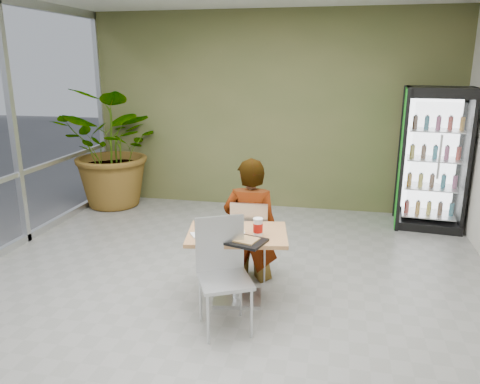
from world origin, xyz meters
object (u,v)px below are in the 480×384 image
Objects in this scene: chair_far at (250,234)px; potted_plant at (116,148)px; soda_cup at (258,227)px; chair_near at (222,264)px; dining_table at (237,252)px; beverage_fridge at (434,159)px; seated_woman at (250,232)px; cafeteria_tray at (242,241)px.

potted_plant reaches higher than chair_far.
chair_near is at bearing -120.58° from soda_cup.
soda_cup is (0.21, -0.03, 0.30)m from dining_table.
soda_cup is 0.08× the size of beverage_fridge.
seated_woman is at bearing 87.50° from dining_table.
chair_far is at bearing -128.70° from beverage_fridge.
dining_table is 2.58× the size of cafeteria_tray.
beverage_fridge reaches higher than cafeteria_tray.
potted_plant is (-5.01, -0.01, -0.03)m from beverage_fridge.
soda_cup is at bearing 105.02° from seated_woman.
dining_table is 3.94m from potted_plant.
cafeteria_tray is at bearing -47.70° from potted_plant.
dining_table is at bearing 172.65° from soda_cup.
seated_woman is 9.81× the size of soda_cup.
soda_cup is 0.09× the size of potted_plant.
chair_near reaches higher than cafeteria_tray.
chair_far reaches higher than soda_cup.
dining_table is 3.70m from beverage_fridge.
beverage_fridge is at bearing 28.39° from chair_near.
chair_far is 0.46× the size of potted_plant.
chair_far is 0.65m from soda_cup.
chair_far reaches higher than dining_table.
soda_cup reaches higher than dining_table.
chair_far is (0.03, 0.53, 0.01)m from dining_table.
seated_woman is 3.57m from potted_plant.
beverage_fridge reaches higher than seated_woman.
chair_far is 0.45× the size of beverage_fridge.
cafeteria_tray is at bearing 29.59° from chair_near.
beverage_fridge is at bearing 53.92° from soda_cup.
chair_far is 3.60m from potted_plant.
potted_plant reaches higher than seated_woman.
dining_table is 0.64× the size of seated_woman.
dining_table is 0.37m from soda_cup.
cafeteria_tray is 0.20× the size of beverage_fridge.
cafeteria_tray is (0.07, -0.78, 0.22)m from chair_far.
chair_near is at bearing -124.20° from cafeteria_tray.
beverage_fridge is (2.35, 3.30, 0.42)m from chair_near.
seated_woman is (0.07, 1.03, -0.06)m from chair_near.
beverage_fridge is (2.20, 3.09, 0.27)m from cafeteria_tray.
seated_woman reaches higher than cafeteria_tray.
seated_woman reaches higher than chair_near.
dining_table is 6.29× the size of soda_cup.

